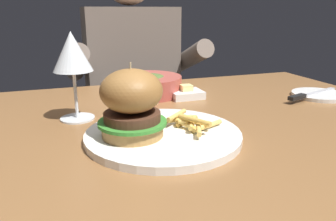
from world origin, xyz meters
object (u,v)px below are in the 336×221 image
at_px(burger_sandwich, 132,103).
at_px(table_knife, 309,94).
at_px(bread_plate, 319,95).
at_px(butter_dish, 186,94).
at_px(main_plate, 163,135).
at_px(diner_person, 133,109).
at_px(wine_glass, 72,54).
at_px(soup_bowl, 147,84).

xyz_separation_m(burger_sandwich, table_knife, (0.51, 0.14, -0.06)).
xyz_separation_m(bread_plate, butter_dish, (-0.35, 0.11, 0.01)).
bearing_deg(butter_dish, main_plate, -120.32).
xyz_separation_m(bread_plate, diner_person, (-0.39, 0.62, -0.18)).
height_order(wine_glass, table_knife, wine_glass).
distance_m(burger_sandwich, table_knife, 0.53).
xyz_separation_m(main_plate, butter_dish, (0.15, 0.26, 0.00)).
bearing_deg(diner_person, burger_sandwich, -102.74).
bearing_deg(burger_sandwich, table_knife, 15.01).
xyz_separation_m(soup_bowl, diner_person, (0.05, 0.44, -0.21)).
bearing_deg(butter_dish, wine_glass, -162.99).
bearing_deg(burger_sandwich, soup_bowl, 70.10).
height_order(burger_sandwich, bread_plate, burger_sandwich).
xyz_separation_m(table_knife, butter_dish, (-0.30, 0.12, -0.00)).
distance_m(table_knife, soup_bowl, 0.44).
distance_m(wine_glass, bread_plate, 0.66).
height_order(butter_dish, soup_bowl, soup_bowl).
xyz_separation_m(burger_sandwich, diner_person, (0.17, 0.77, -0.25)).
distance_m(bread_plate, table_knife, 0.05).
bearing_deg(main_plate, wine_glass, 130.16).
bearing_deg(bread_plate, wine_glass, 178.44).
distance_m(bread_plate, butter_dish, 0.37).
xyz_separation_m(burger_sandwich, wine_glass, (-0.08, 0.17, 0.07)).
distance_m(main_plate, wine_glass, 0.26).
height_order(table_knife, diner_person, diner_person).
distance_m(wine_glass, butter_dish, 0.33).
height_order(wine_glass, bread_plate, wine_glass).
distance_m(soup_bowl, diner_person, 0.49).
distance_m(main_plate, burger_sandwich, 0.09).
bearing_deg(bread_plate, table_knife, -162.55).
xyz_separation_m(main_plate, wine_glass, (-0.14, 0.17, 0.13)).
xyz_separation_m(wine_glass, soup_bowl, (0.20, 0.16, -0.11)).
relative_size(main_plate, burger_sandwich, 2.19).
bearing_deg(wine_glass, soup_bowl, 38.25).
relative_size(wine_glass, diner_person, 0.16).
bearing_deg(butter_dish, soup_bowl, 141.33).
xyz_separation_m(wine_glass, diner_person, (0.26, 0.60, -0.32)).
relative_size(table_knife, soup_bowl, 1.05).
bearing_deg(burger_sandwich, wine_glass, 116.47).
bearing_deg(main_plate, soup_bowl, 79.34).
distance_m(table_knife, diner_person, 0.74).
bearing_deg(diner_person, soup_bowl, -97.01).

